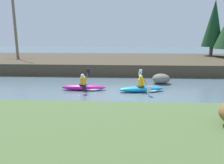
% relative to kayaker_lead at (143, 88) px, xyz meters
% --- Properties ---
extents(ground_plane, '(90.00, 90.00, 0.00)m').
position_rel_kayaker_lead_xyz_m(ground_plane, '(-1.13, -0.12, -0.20)').
color(ground_plane, '#4C606B').
extents(riverbank_near, '(44.00, 5.08, 0.67)m').
position_rel_kayaker_lead_xyz_m(riverbank_near, '(-1.13, -6.65, 0.14)').
color(riverbank_near, '#4C6638').
rests_on(riverbank_near, ground).
extents(riverbank_far, '(44.00, 10.56, 0.96)m').
position_rel_kayaker_lead_xyz_m(riverbank_far, '(-1.13, 9.70, 0.28)').
color(riverbank_far, '#473D2D').
rests_on(riverbank_far, ground).
extents(conifer_tree_far_left, '(2.22, 2.22, 6.00)m').
position_rel_kayaker_lead_xyz_m(conifer_tree_far_left, '(8.51, 12.33, 4.26)').
color(conifer_tree_far_left, brown).
rests_on(conifer_tree_far_left, riverbank_far).
extents(bare_tree_upstream, '(4.32, 4.27, 7.91)m').
position_rel_kayaker_lead_xyz_m(bare_tree_upstream, '(-12.77, 10.67, 4.48)').
color(bare_tree_upstream, '#7A664C').
rests_on(bare_tree_upstream, riverbank_far).
extents(kayaker_lead, '(2.79, 2.06, 1.20)m').
position_rel_kayaker_lead_xyz_m(kayaker_lead, '(0.00, 0.00, 0.00)').
color(kayaker_lead, '#1993D6').
rests_on(kayaker_lead, ground).
extents(kayaker_middle, '(2.78, 2.07, 1.20)m').
position_rel_kayaker_lead_xyz_m(kayaker_middle, '(-3.51, 0.18, 0.00)').
color(kayaker_middle, '#C61999').
rests_on(kayaker_middle, ground).
extents(boulder_midstream, '(1.22, 0.96, 0.69)m').
position_rel_kayaker_lead_xyz_m(boulder_midstream, '(1.41, 2.24, 0.15)').
color(boulder_midstream, slate).
rests_on(boulder_midstream, ground).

